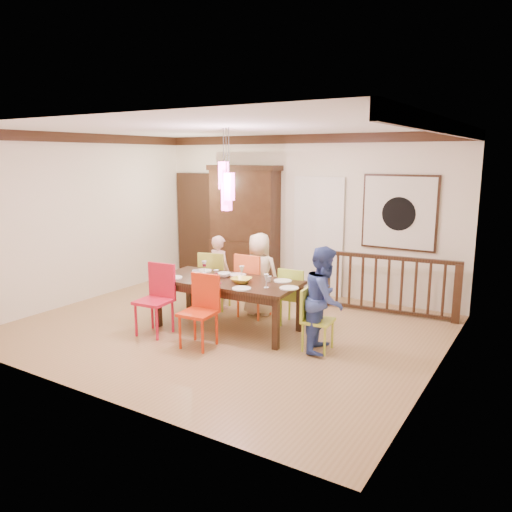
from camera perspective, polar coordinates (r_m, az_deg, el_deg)
The scene contains 37 objects.
floor at distance 7.52m, azimuth -3.47°, elevation -8.23°, with size 6.00×6.00×0.00m, color #9D774B.
ceiling at distance 7.10m, azimuth -3.75°, elevation 14.42°, with size 6.00×6.00×0.00m, color white.
wall_back at distance 9.30m, azimuth 5.31°, elevation 4.71°, with size 6.00×6.00×0.00m, color silver.
wall_left at distance 9.21m, azimuth -19.10°, elevation 4.07°, with size 5.00×5.00×0.00m, color silver.
wall_right at distance 5.99m, azimuth 20.60°, elevation 0.36°, with size 5.00×5.00×0.00m, color silver.
crown_molding at distance 7.09m, azimuth -3.75°, elevation 13.78°, with size 6.00×5.00×0.16m, color black, non-canonical shape.
panel_door at distance 10.59m, azimuth -6.59°, elevation 3.31°, with size 1.04×0.07×2.24m, color black.
white_doorway at distance 9.18m, azimuth 7.13°, elevation 2.06°, with size 0.97×0.05×2.22m, color silver.
painting at distance 8.61m, azimuth 16.04°, elevation 4.79°, with size 1.25×0.06×1.25m.
pendant_cluster at distance 7.08m, azimuth -3.39°, elevation 8.01°, with size 0.27×0.21×1.14m.
dining_table at distance 7.31m, azimuth -3.26°, elevation -3.34°, with size 2.17×1.09×0.75m.
chair_far_left at distance 8.33m, azimuth -4.65°, elevation -2.27°, with size 0.54×0.54×0.98m.
chair_far_mid at distance 7.90m, azimuth -0.20°, elevation -2.78°, with size 0.46×0.46×1.03m.
chair_far_right at distance 7.53m, azimuth 4.51°, elevation -4.12°, with size 0.43×0.43×0.89m.
chair_near_left at distance 7.24m, azimuth -11.63°, elevation -4.43°, with size 0.49×0.49×1.01m.
chair_near_mid at distance 6.69m, azimuth -6.65°, elevation -5.81°, with size 0.47×0.47×0.97m.
chair_end_right at distance 6.60m, azimuth 7.12°, elevation -6.76°, with size 0.40×0.40×0.83m.
china_hutch at distance 9.72m, azimuth -1.33°, elevation 3.43°, with size 1.49×0.46×2.35m.
balustrade at distance 8.31m, azimuth 14.87°, elevation -3.09°, with size 2.22×0.30×0.96m.
person_far_left at distance 8.37m, azimuth -4.20°, elevation -1.81°, with size 0.45×0.29×1.23m, color #FFC6C2.
person_far_mid at distance 7.97m, azimuth 0.37°, elevation -2.09°, with size 0.65×0.42×1.33m, color beige.
person_end_right at distance 6.55m, azimuth 7.82°, elevation -4.91°, with size 0.67×0.53×1.39m, color #384E9F.
serving_bowl at distance 7.09m, azimuth -1.69°, elevation -2.79°, with size 0.29×0.29×0.07m, color gold.
small_bowl at distance 7.43m, azimuth -3.68°, elevation -2.18°, with size 0.21×0.21×0.06m, color white.
cup_left at distance 7.50m, azimuth -6.86°, elevation -1.97°, with size 0.13×0.13×0.10m, color silver.
cup_right at distance 7.12m, azimuth 1.39°, elevation -2.66°, with size 0.09×0.09×0.09m, color silver.
plate_far_left at distance 7.84m, azimuth -6.03°, elevation -1.68°, with size 0.26×0.26×0.01m, color white.
plate_far_mid at distance 7.53m, azimuth -2.13°, elevation -2.16°, with size 0.26×0.26×0.01m, color white.
plate_far_right at distance 7.18m, azimuth 3.07°, elevation -2.85°, with size 0.26×0.26×0.01m, color white.
plate_near_left at distance 7.46m, azimuth -9.41°, elevation -2.44°, with size 0.26×0.26×0.01m, color white.
plate_near_mid at distance 6.76m, azimuth -1.66°, elevation -3.73°, with size 0.26×0.26×0.01m, color white.
plate_end_right at distance 6.80m, azimuth 3.80°, elevation -3.67°, with size 0.26×0.26×0.01m, color white.
wine_glass_a at distance 7.70m, azimuth -5.93°, elevation -1.26°, with size 0.08×0.08×0.19m, color #590C19, non-canonical shape.
wine_glass_b at distance 7.31m, azimuth -1.63°, elevation -1.88°, with size 0.08×0.08×0.19m, color silver, non-canonical shape.
wine_glass_c at distance 7.08m, azimuth -4.56°, elevation -2.34°, with size 0.08×0.08×0.19m, color #590C19, non-canonical shape.
wine_glass_d at distance 6.81m, azimuth 1.18°, elevation -2.86°, with size 0.08×0.08×0.19m, color silver, non-canonical shape.
napkin at distance 7.06m, azimuth -4.89°, elevation -3.13°, with size 0.18×0.14×0.01m, color #D83359.
Camera 1 is at (4.08, -5.79, 2.52)m, focal length 35.00 mm.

